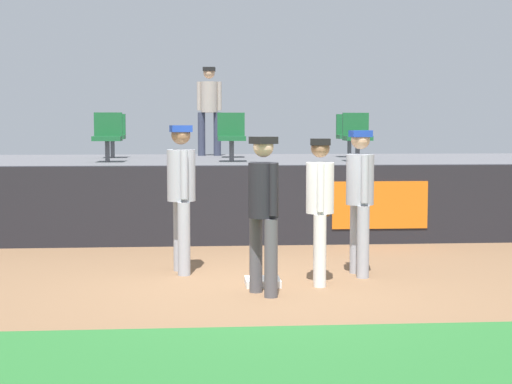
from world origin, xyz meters
TOP-DOWN VIEW (x-y plane):
  - ground_plane at (0.00, 0.00)m, footprint 60.00×60.00m
  - grass_foreground_strip at (0.00, -3.19)m, footprint 18.00×2.80m
  - first_base at (0.02, 0.12)m, footprint 0.40×0.40m
  - player_fielder_home at (0.69, 0.14)m, footprint 0.37×0.52m
  - player_runner_visitor at (-0.92, 0.97)m, footprint 0.41×0.51m
  - player_coach_visitor at (1.26, 0.63)m, footprint 0.36×0.50m
  - player_umpire at (-0.02, -0.40)m, footprint 0.44×0.44m
  - field_wall at (0.01, 3.27)m, footprint 18.00×0.26m
  - bleacher_platform at (0.00, 5.84)m, footprint 18.00×4.80m
  - seat_back_right at (2.26, 6.51)m, footprint 0.46×0.44m
  - seat_back_left at (-2.31, 6.51)m, footprint 0.47×0.44m
  - seat_front_left at (-2.22, 4.71)m, footprint 0.47×0.44m
  - seat_front_center at (-0.12, 4.71)m, footprint 0.47×0.44m
  - seat_front_right at (2.05, 4.71)m, footprint 0.46×0.44m
  - seat_back_center at (-0.03, 6.51)m, footprint 0.44×0.44m
  - spectator_hooded at (-0.45, 7.39)m, footprint 0.50×0.37m

SIDE VIEW (x-z plane):
  - ground_plane at x=0.00m, z-range 0.00..0.00m
  - grass_foreground_strip at x=0.00m, z-range 0.00..0.01m
  - first_base at x=0.02m, z-range 0.00..0.08m
  - bleacher_platform at x=0.00m, z-range 0.00..1.22m
  - field_wall at x=0.01m, z-range 0.00..1.23m
  - player_fielder_home at x=0.69m, z-range 0.13..1.83m
  - player_umpire at x=-0.02m, z-range 0.14..1.86m
  - player_coach_visitor at x=1.26m, z-range 0.14..1.93m
  - player_runner_visitor at x=-0.92m, z-range 0.15..1.99m
  - seat_back_center at x=-0.03m, z-range 1.27..2.11m
  - seat_back_right at x=2.26m, z-range 1.27..2.11m
  - seat_front_right at x=2.05m, z-range 1.27..2.11m
  - seat_back_left at x=-2.31m, z-range 1.27..2.11m
  - seat_front_center at x=-0.12m, z-range 1.27..2.11m
  - seat_front_left at x=-2.22m, z-range 1.27..2.11m
  - spectator_hooded at x=-0.45m, z-range 1.37..3.16m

